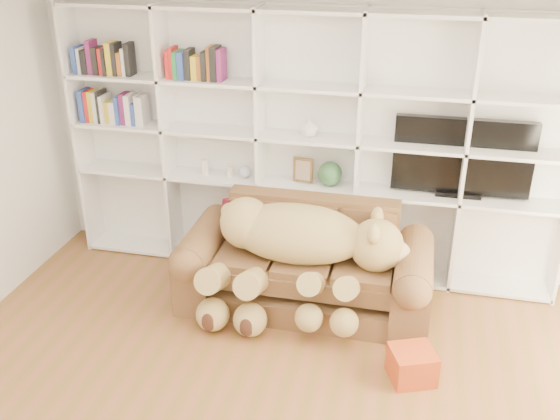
% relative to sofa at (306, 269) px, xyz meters
% --- Properties ---
extents(ceiling, '(5.00, 5.00, 0.00)m').
position_rel_sofa_xyz_m(ceiling, '(-0.10, -1.70, 2.37)').
color(ceiling, white).
rests_on(ceiling, wall_back).
extents(wall_back, '(5.00, 0.02, 2.70)m').
position_rel_sofa_xyz_m(wall_back, '(-0.10, 0.80, 1.02)').
color(wall_back, white).
rests_on(wall_back, floor).
extents(bookshelf, '(4.43, 0.35, 2.40)m').
position_rel_sofa_xyz_m(bookshelf, '(-0.34, 0.66, 0.97)').
color(bookshelf, white).
rests_on(bookshelf, floor).
extents(sofa, '(2.09, 0.90, 0.88)m').
position_rel_sofa_xyz_m(sofa, '(0.00, 0.00, 0.00)').
color(sofa, brown).
rests_on(sofa, floor).
extents(teddy_bear, '(1.66, 0.88, 0.96)m').
position_rel_sofa_xyz_m(teddy_bear, '(-0.05, -0.18, 0.29)').
color(teddy_bear, tan).
rests_on(teddy_bear, sofa).
extents(throw_pillow, '(0.42, 0.30, 0.39)m').
position_rel_sofa_xyz_m(throw_pillow, '(-0.60, 0.15, 0.30)').
color(throw_pillow, '#550E1F').
rests_on(throw_pillow, sofa).
extents(gift_box, '(0.39, 0.38, 0.24)m').
position_rel_sofa_xyz_m(gift_box, '(0.94, -0.80, -0.21)').
color(gift_box, '#B64018').
rests_on(gift_box, floor).
extents(tv, '(1.15, 0.18, 0.68)m').
position_rel_sofa_xyz_m(tv, '(1.20, 0.66, 0.87)').
color(tv, black).
rests_on(tv, bookshelf).
extents(picture_frame, '(0.18, 0.05, 0.23)m').
position_rel_sofa_xyz_m(picture_frame, '(-0.15, 0.61, 0.66)').
color(picture_frame, brown).
rests_on(picture_frame, bookshelf).
extents(green_vase, '(0.22, 0.22, 0.22)m').
position_rel_sofa_xyz_m(green_vase, '(0.09, 0.61, 0.64)').
color(green_vase, '#2D5831').
rests_on(green_vase, bookshelf).
extents(figurine_tall, '(0.08, 0.08, 0.15)m').
position_rel_sofa_xyz_m(figurine_tall, '(-1.09, 0.61, 0.61)').
color(figurine_tall, silver).
rests_on(figurine_tall, bookshelf).
extents(figurine_short, '(0.08, 0.08, 0.10)m').
position_rel_sofa_xyz_m(figurine_short, '(-0.84, 0.61, 0.59)').
color(figurine_short, silver).
rests_on(figurine_short, bookshelf).
extents(snow_globe, '(0.11, 0.11, 0.11)m').
position_rel_sofa_xyz_m(snow_globe, '(-0.70, 0.61, 0.59)').
color(snow_globe, silver).
rests_on(snow_globe, bookshelf).
extents(shelf_vase, '(0.18, 0.18, 0.17)m').
position_rel_sofa_xyz_m(shelf_vase, '(-0.11, 0.61, 1.07)').
color(shelf_vase, silver).
rests_on(shelf_vase, bookshelf).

